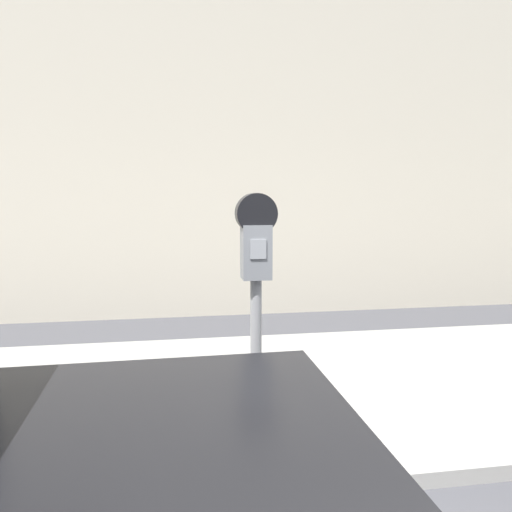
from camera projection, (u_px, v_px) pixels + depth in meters
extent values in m
cube|color=#9E9B96|center=(287.00, 390.00, 4.09)|extent=(24.00, 2.80, 0.10)
cube|color=beige|center=(240.00, 71.00, 6.52)|extent=(24.00, 0.30, 6.46)
cylinder|color=gray|center=(256.00, 374.00, 2.80)|extent=(0.06, 0.06, 1.09)
cube|color=slate|center=(256.00, 252.00, 2.71)|extent=(0.16, 0.14, 0.30)
cube|color=gray|center=(258.00, 249.00, 2.63)|extent=(0.09, 0.01, 0.10)
cylinder|color=black|center=(256.00, 213.00, 2.68)|extent=(0.22, 0.11, 0.22)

